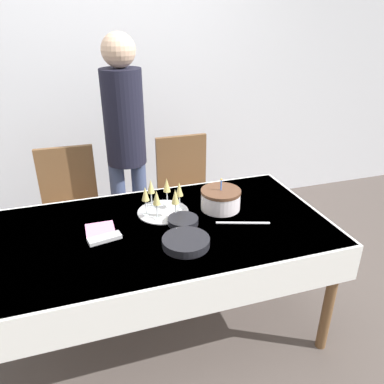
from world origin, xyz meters
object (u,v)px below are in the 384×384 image
(champagne_tray, at_px, (163,199))
(person_standing, at_px, (124,135))
(dining_chair_far_right, at_px, (186,193))
(dining_chair_far_left, at_px, (71,209))
(plate_stack_main, at_px, (186,242))
(plate_stack_dessert, at_px, (183,221))
(birthday_cake, at_px, (221,199))

(champagne_tray, height_order, person_standing, person_standing)
(dining_chair_far_right, relative_size, champagne_tray, 3.19)
(dining_chair_far_left, height_order, plate_stack_main, dining_chair_far_left)
(dining_chair_far_right, distance_m, person_standing, 0.67)
(dining_chair_far_left, relative_size, plate_stack_main, 3.98)
(dining_chair_far_left, height_order, dining_chair_far_right, same)
(dining_chair_far_left, bearing_deg, champagne_tray, -50.60)
(plate_stack_main, distance_m, person_standing, 1.09)
(plate_stack_dessert, distance_m, person_standing, 0.89)
(dining_chair_far_right, distance_m, plate_stack_main, 1.09)
(dining_chair_far_right, bearing_deg, person_standing, 176.76)
(plate_stack_dessert, bearing_deg, champagne_tray, 114.71)
(dining_chair_far_left, relative_size, plate_stack_dessert, 5.61)
(dining_chair_far_left, xyz_separation_m, dining_chair_far_right, (0.86, 0.00, 0.00))
(birthday_cake, distance_m, person_standing, 0.88)
(dining_chair_far_right, xyz_separation_m, plate_stack_dessert, (-0.26, -0.80, 0.24))
(champagne_tray, xyz_separation_m, plate_stack_main, (0.03, -0.37, -0.07))
(dining_chair_far_right, distance_m, champagne_tray, 0.79)
(dining_chair_far_left, bearing_deg, dining_chair_far_right, 0.00)
(dining_chair_far_right, height_order, birthday_cake, dining_chair_far_right)
(dining_chair_far_left, relative_size, dining_chair_far_right, 1.00)
(plate_stack_dessert, bearing_deg, birthday_cake, 21.03)
(plate_stack_main, distance_m, plate_stack_dessert, 0.22)
(plate_stack_dessert, relative_size, person_standing, 0.10)
(plate_stack_main, xyz_separation_m, person_standing, (-0.13, 1.05, 0.26))
(dining_chair_far_left, bearing_deg, person_standing, 3.32)
(dining_chair_far_right, height_order, plate_stack_dessert, dining_chair_far_right)
(dining_chair_far_right, bearing_deg, dining_chair_far_left, -180.00)
(dining_chair_far_left, distance_m, champagne_tray, 0.89)
(dining_chair_far_left, height_order, birthday_cake, dining_chair_far_left)
(dining_chair_far_right, distance_m, plate_stack_dessert, 0.88)
(birthday_cake, bearing_deg, dining_chair_far_left, 141.00)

